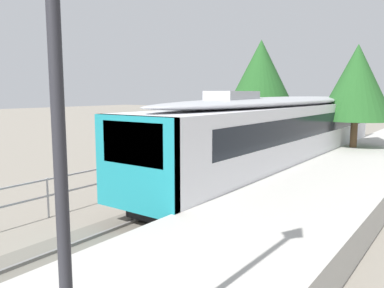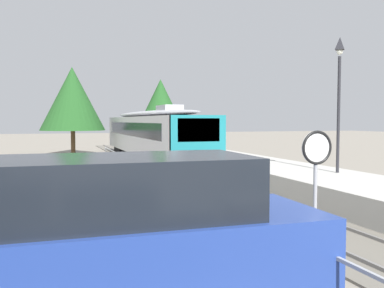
# 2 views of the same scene
# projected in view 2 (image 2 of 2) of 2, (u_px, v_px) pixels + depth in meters

# --- Properties ---
(ground_plane) EXTENTS (160.00, 160.00, 0.00)m
(ground_plane) POSITION_uv_depth(u_px,v_px,m) (134.00, 184.00, 19.60)
(ground_plane) COLOR gray
(track_rails) EXTENTS (3.20, 60.00, 0.14)m
(track_rails) POSITION_uv_depth(u_px,v_px,m) (194.00, 180.00, 20.58)
(track_rails) COLOR #6B665B
(track_rails) RESTS_ON ground
(commuter_train) EXTENTS (2.82, 20.43, 3.74)m
(commuter_train) POSITION_uv_depth(u_px,v_px,m) (150.00, 132.00, 29.37)
(commuter_train) COLOR silver
(commuter_train) RESTS_ON track_rails
(station_platform) EXTENTS (3.90, 60.00, 0.90)m
(station_platform) POSITION_uv_depth(u_px,v_px,m) (253.00, 169.00, 21.62)
(station_platform) COLOR #B7B5AD
(station_platform) RESTS_ON ground
(platform_lamp_mid_platform) EXTENTS (0.34, 0.34, 5.35)m
(platform_lamp_mid_platform) POSITION_uv_depth(u_px,v_px,m) (339.00, 79.00, 16.36)
(platform_lamp_mid_platform) COLOR #232328
(platform_lamp_mid_platform) RESTS_ON station_platform
(speed_limit_sign) EXTENTS (0.61, 0.10, 2.81)m
(speed_limit_sign) POSITION_uv_depth(u_px,v_px,m) (316.00, 169.00, 7.40)
(speed_limit_sign) COLOR #9EA0A5
(speed_limit_sign) RESTS_ON ground
(carpark_fence) EXTENTS (0.06, 36.06, 1.25)m
(carpark_fence) POSITION_uv_depth(u_px,v_px,m) (203.00, 206.00, 10.01)
(carpark_fence) COLOR #9EA0A5
(carpark_fence) RESTS_ON ground
(parked_van_blue) EXTENTS (4.95, 2.09, 2.51)m
(parked_van_blue) POSITION_uv_depth(u_px,v_px,m) (140.00, 246.00, 5.57)
(parked_van_blue) COLOR navy
(parked_van_blue) RESTS_ON ground
(parked_hatchback_dark_green) EXTENTS (4.04, 1.86, 1.53)m
(parked_hatchback_dark_green) POSITION_uv_depth(u_px,v_px,m) (93.00, 199.00, 11.66)
(parked_hatchback_dark_green) COLOR #143823
(parked_hatchback_dark_green) RESTS_ON ground
(tree_behind_carpark) EXTENTS (5.32, 5.32, 7.40)m
(tree_behind_carpark) POSITION_uv_depth(u_px,v_px,m) (72.00, 99.00, 34.43)
(tree_behind_carpark) COLOR brown
(tree_behind_carpark) RESTS_ON ground
(tree_behind_station_far) EXTENTS (3.91, 3.91, 6.36)m
(tree_behind_station_far) POSITION_uv_depth(u_px,v_px,m) (161.00, 104.00, 34.21)
(tree_behind_station_far) COLOR brown
(tree_behind_station_far) RESTS_ON ground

